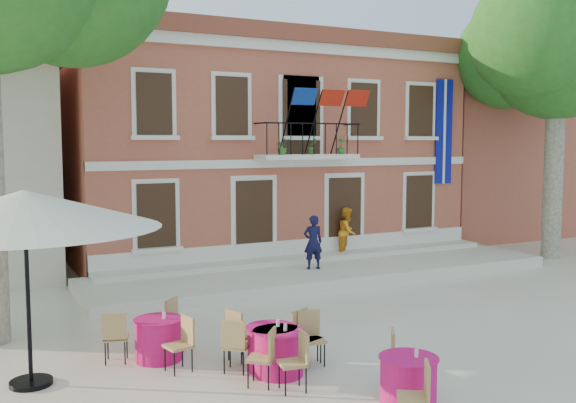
{
  "coord_description": "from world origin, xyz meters",
  "views": [
    {
      "loc": [
        -7.31,
        -11.67,
        3.97
      ],
      "look_at": [
        0.3,
        3.5,
        2.37
      ],
      "focal_mm": 40.0,
      "sensor_mm": 36.0,
      "label": 1
    }
  ],
  "objects_px": {
    "plane_tree_east": "(558,48)",
    "cafe_table_0": "(158,337)",
    "cafe_table_1": "(408,380)",
    "patio_umbrella": "(25,210)",
    "cafe_table_3": "(272,346)",
    "pedestrian_orange": "(347,232)",
    "cafe_table_4": "(279,350)",
    "pedestrian_navy": "(313,242)"
  },
  "relations": [
    {
      "from": "plane_tree_east",
      "to": "cafe_table_0",
      "type": "relative_size",
      "value": 5.21
    },
    {
      "from": "plane_tree_east",
      "to": "cafe_table_1",
      "type": "distance_m",
      "value": 15.75
    },
    {
      "from": "patio_umbrella",
      "to": "cafe_table_3",
      "type": "relative_size",
      "value": 2.33
    },
    {
      "from": "pedestrian_orange",
      "to": "cafe_table_3",
      "type": "distance_m",
      "value": 9.77
    },
    {
      "from": "pedestrian_orange",
      "to": "cafe_table_4",
      "type": "bearing_deg",
      "value": -172.21
    },
    {
      "from": "cafe_table_4",
      "to": "patio_umbrella",
      "type": "bearing_deg",
      "value": 159.86
    },
    {
      "from": "plane_tree_east",
      "to": "patio_umbrella",
      "type": "xyz_separation_m",
      "value": [
        -16.93,
        -4.36,
        -4.16
      ]
    },
    {
      "from": "patio_umbrella",
      "to": "pedestrian_navy",
      "type": "xyz_separation_m",
      "value": [
        8.03,
        5.02,
        -1.8
      ]
    },
    {
      "from": "patio_umbrella",
      "to": "cafe_table_1",
      "type": "relative_size",
      "value": 2.34
    },
    {
      "from": "pedestrian_orange",
      "to": "cafe_table_0",
      "type": "xyz_separation_m",
      "value": [
        -7.85,
        -6.14,
        -0.65
      ]
    },
    {
      "from": "pedestrian_navy",
      "to": "cafe_table_3",
      "type": "height_order",
      "value": "pedestrian_navy"
    },
    {
      "from": "cafe_table_1",
      "to": "cafe_table_3",
      "type": "xyz_separation_m",
      "value": [
        -1.16,
        2.35,
        0.01
      ]
    },
    {
      "from": "cafe_table_0",
      "to": "cafe_table_1",
      "type": "height_order",
      "value": "same"
    },
    {
      "from": "pedestrian_navy",
      "to": "cafe_table_1",
      "type": "xyz_separation_m",
      "value": [
        -3.06,
        -8.49,
        -0.66
      ]
    },
    {
      "from": "cafe_table_4",
      "to": "pedestrian_navy",
      "type": "bearing_deg",
      "value": 56.78
    },
    {
      "from": "patio_umbrella",
      "to": "cafe_table_4",
      "type": "distance_m",
      "value": 4.75
    },
    {
      "from": "plane_tree_east",
      "to": "cafe_table_1",
      "type": "relative_size",
      "value": 5.19
    },
    {
      "from": "patio_umbrella",
      "to": "cafe_table_4",
      "type": "height_order",
      "value": "patio_umbrella"
    },
    {
      "from": "pedestrian_navy",
      "to": "cafe_table_4",
      "type": "height_order",
      "value": "pedestrian_navy"
    },
    {
      "from": "pedestrian_orange",
      "to": "cafe_table_4",
      "type": "distance_m",
      "value": 9.99
    },
    {
      "from": "patio_umbrella",
      "to": "pedestrian_orange",
      "type": "xyz_separation_m",
      "value": [
        10.04,
        6.38,
        -1.8
      ]
    },
    {
      "from": "cafe_table_0",
      "to": "cafe_table_4",
      "type": "relative_size",
      "value": 0.99
    },
    {
      "from": "pedestrian_orange",
      "to": "cafe_table_1",
      "type": "xyz_separation_m",
      "value": [
        -5.07,
        -9.85,
        -0.66
      ]
    },
    {
      "from": "plane_tree_east",
      "to": "pedestrian_navy",
      "type": "relative_size",
      "value": 6.14
    },
    {
      "from": "cafe_table_1",
      "to": "cafe_table_3",
      "type": "distance_m",
      "value": 2.62
    },
    {
      "from": "plane_tree_east",
      "to": "cafe_table_0",
      "type": "xyz_separation_m",
      "value": [
        -14.74,
        -4.11,
        -6.61
      ]
    },
    {
      "from": "patio_umbrella",
      "to": "pedestrian_navy",
      "type": "height_order",
      "value": "patio_umbrella"
    },
    {
      "from": "pedestrian_orange",
      "to": "cafe_table_0",
      "type": "bearing_deg",
      "value": 174.42
    },
    {
      "from": "cafe_table_3",
      "to": "cafe_table_1",
      "type": "bearing_deg",
      "value": -63.78
    },
    {
      "from": "patio_umbrella",
      "to": "cafe_table_4",
      "type": "xyz_separation_m",
      "value": [
        3.82,
        -1.4,
        -2.45
      ]
    },
    {
      "from": "cafe_table_1",
      "to": "cafe_table_4",
      "type": "distance_m",
      "value": 2.37
    },
    {
      "from": "cafe_table_3",
      "to": "cafe_table_4",
      "type": "height_order",
      "value": "same"
    },
    {
      "from": "cafe_table_1",
      "to": "cafe_table_3",
      "type": "height_order",
      "value": "same"
    },
    {
      "from": "patio_umbrella",
      "to": "pedestrian_navy",
      "type": "relative_size",
      "value": 2.77
    },
    {
      "from": "patio_umbrella",
      "to": "pedestrian_orange",
      "type": "relative_size",
      "value": 2.75
    },
    {
      "from": "plane_tree_east",
      "to": "cafe_table_1",
      "type": "height_order",
      "value": "plane_tree_east"
    },
    {
      "from": "plane_tree_east",
      "to": "cafe_table_1",
      "type": "xyz_separation_m",
      "value": [
        -11.96,
        -7.83,
        -6.62
      ]
    },
    {
      "from": "cafe_table_3",
      "to": "pedestrian_orange",
      "type": "bearing_deg",
      "value": 50.34
    },
    {
      "from": "patio_umbrella",
      "to": "cafe_table_0",
      "type": "relative_size",
      "value": 2.35
    },
    {
      "from": "pedestrian_orange",
      "to": "cafe_table_1",
      "type": "relative_size",
      "value": 0.85
    },
    {
      "from": "plane_tree_east",
      "to": "cafe_table_3",
      "type": "distance_m",
      "value": 15.68
    },
    {
      "from": "plane_tree_east",
      "to": "cafe_table_4",
      "type": "relative_size",
      "value": 5.17
    }
  ]
}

